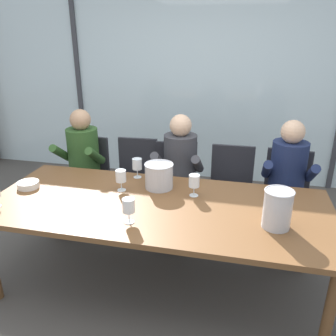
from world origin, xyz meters
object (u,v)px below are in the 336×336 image
at_px(chair_near_window_right, 286,190).
at_px(chair_right_of_center, 231,184).
at_px(dining_table, 158,211).
at_px(ice_bucket_primary, 277,208).
at_px(ice_bucket_secondary, 159,175).
at_px(wine_glass_by_left_taster, 194,182).
at_px(wine_glass_spare_empty, 121,177).
at_px(person_olive_shirt, 81,161).
at_px(person_charcoal_jacket, 179,169).
at_px(tasting_bowl, 28,185).
at_px(chair_center, 176,180).
at_px(chair_left_of_center, 136,175).
at_px(chair_near_curtain, 87,172).
at_px(wine_glass_by_right_taster, 137,165).
at_px(person_navy_polo, 288,178).
at_px(wine_glass_center_pour, 129,207).

bearing_deg(chair_near_window_right, chair_right_of_center, -176.16).
xyz_separation_m(dining_table, ice_bucket_primary, (0.83, -0.14, 0.20)).
xyz_separation_m(ice_bucket_secondary, wine_glass_by_left_taster, (0.30, -0.09, 0.01)).
xyz_separation_m(ice_bucket_secondary, wine_glass_spare_empty, (-0.28, -0.12, 0.01)).
height_order(chair_near_window_right, person_olive_shirt, person_olive_shirt).
bearing_deg(person_olive_shirt, person_charcoal_jacket, 0.31).
relative_size(chair_near_window_right, wine_glass_spare_empty, 5.14).
bearing_deg(tasting_bowl, chair_center, 40.41).
relative_size(chair_left_of_center, ice_bucket_secondary, 3.79).
relative_size(chair_right_of_center, person_charcoal_jacket, 0.74).
distance_m(person_charcoal_jacket, wine_glass_by_left_taster, 0.68).
relative_size(person_olive_shirt, wine_glass_by_left_taster, 6.98).
bearing_deg(person_olive_shirt, chair_left_of_center, 17.22).
relative_size(dining_table, chair_near_curtain, 2.84).
bearing_deg(chair_near_curtain, chair_right_of_center, 6.57).
relative_size(chair_left_of_center, wine_glass_by_right_taster, 5.14).
height_order(ice_bucket_primary, tasting_bowl, ice_bucket_primary).
bearing_deg(person_navy_polo, chair_near_curtain, 178.03).
bearing_deg(chair_left_of_center, chair_near_window_right, -4.80).
bearing_deg(ice_bucket_secondary, chair_left_of_center, 121.87).
height_order(chair_near_curtain, person_charcoal_jacket, person_charcoal_jacket).
distance_m(chair_right_of_center, ice_bucket_secondary, 0.92).
bearing_deg(wine_glass_spare_empty, wine_glass_by_right_taster, 81.01).
bearing_deg(wine_glass_spare_empty, ice_bucket_secondary, 23.11).
bearing_deg(chair_center, person_navy_polo, -14.92).
xyz_separation_m(chair_center, wine_glass_by_left_taster, (0.30, -0.74, 0.33)).
bearing_deg(chair_center, dining_table, -94.78).
bearing_deg(person_navy_polo, person_olive_shirt, -178.52).
bearing_deg(ice_bucket_secondary, ice_bucket_primary, -25.25).
height_order(chair_left_of_center, wine_glass_center_pour, wine_glass_center_pour).
xyz_separation_m(person_navy_polo, wine_glass_by_left_taster, (-0.76, -0.61, 0.15)).
bearing_deg(chair_near_window_right, person_navy_polo, -92.97).
xyz_separation_m(dining_table, chair_near_curtain, (-1.03, 0.93, -0.15)).
xyz_separation_m(chair_left_of_center, ice_bucket_secondary, (0.43, -0.69, 0.32)).
bearing_deg(dining_table, person_olive_shirt, 141.84).
bearing_deg(wine_glass_spare_empty, chair_near_window_right, 29.49).
distance_m(chair_near_curtain, chair_right_of_center, 1.53).
relative_size(ice_bucket_secondary, wine_glass_center_pour, 1.36).
distance_m(person_navy_polo, tasting_bowl, 2.25).
bearing_deg(wine_glass_by_right_taster, chair_near_window_right, 20.31).
distance_m(chair_left_of_center, tasting_bowl, 1.14).
height_order(chair_left_of_center, wine_glass_spare_empty, wine_glass_spare_empty).
height_order(person_olive_shirt, wine_glass_center_pour, person_olive_shirt).
height_order(chair_center, chair_near_window_right, same).
xyz_separation_m(chair_near_window_right, wine_glass_center_pour, (-1.14, -1.23, 0.33)).
bearing_deg(ice_bucket_secondary, person_charcoal_jacket, 83.63).
bearing_deg(chair_center, person_olive_shirt, 179.51).
height_order(chair_right_of_center, wine_glass_by_left_taster, wine_glass_by_left_taster).
bearing_deg(ice_bucket_primary, tasting_bowl, 174.69).
bearing_deg(person_navy_polo, chair_right_of_center, 166.32).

